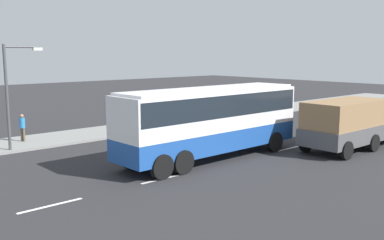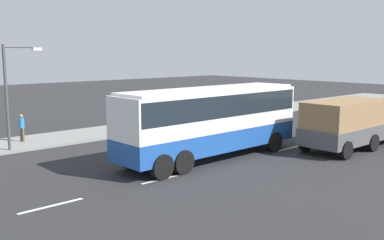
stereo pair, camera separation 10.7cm
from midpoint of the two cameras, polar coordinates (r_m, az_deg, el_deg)
ground_plane at (r=22.91m, az=1.28°, el=-4.78°), size 120.00×120.00×0.00m
sidewalk_curb at (r=30.16m, az=-10.76°, el=-1.50°), size 80.00×4.00×0.15m
lane_centreline at (r=24.33m, az=10.82°, el=-4.13°), size 41.07×0.16×0.01m
coach_bus at (r=21.99m, az=2.65°, el=0.59°), size 10.68×2.76×3.63m
cargo_truck at (r=26.33m, az=20.57°, el=-0.21°), size 7.94×2.77×2.79m
pedestrian_near_curb at (r=27.74m, az=-21.20°, el=-0.71°), size 0.32×0.32×1.63m
street_lamp at (r=25.35m, az=-22.40°, el=3.95°), size 2.13×0.24×5.68m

